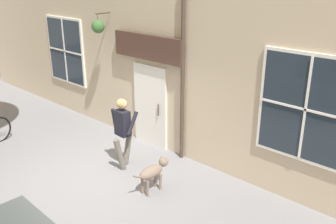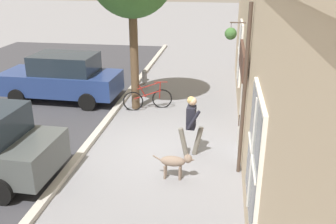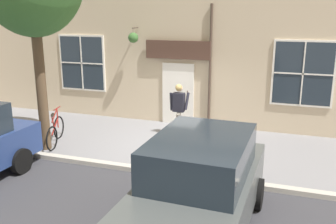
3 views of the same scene
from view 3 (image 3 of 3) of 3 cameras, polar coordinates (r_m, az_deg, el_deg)
name	(u,v)px [view 3 (image 3 of 3)]	position (r m, az deg, el deg)	size (l,w,h in m)	color
ground_plane	(163,144)	(11.02, -0.69, -4.95)	(90.00, 90.00, 0.00)	gray
storefront_facade	(186,56)	(12.67, 2.75, 8.47)	(0.95, 18.00, 4.62)	#C6B293
pedestrian_walking	(179,105)	(11.47, 1.65, 1.03)	(0.66, 0.56, 1.66)	#6B665B
dog_on_leash	(215,128)	(11.11, 7.21, -2.50)	(1.00, 0.28, 0.67)	#7F6B5B
leaning_bicycle	(55,131)	(11.46, -16.78, -2.82)	(1.65, 0.60, 1.01)	black
parked_car_mid_block	(198,188)	(6.50, 4.57, -11.51)	(4.35, 2.03, 1.75)	#474C4C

